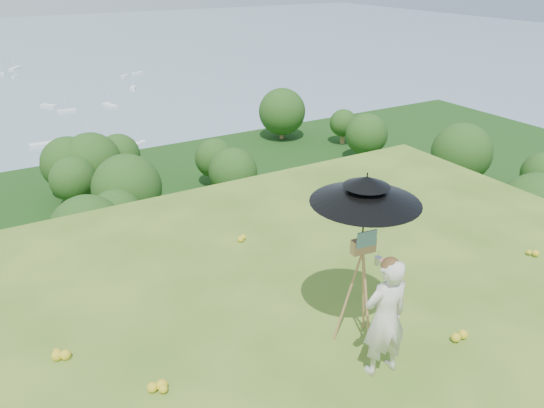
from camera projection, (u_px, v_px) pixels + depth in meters
forest_slope at (79, 392)px, 45.28m from camera, size 140.00×56.00×22.00m
shoreline_tier at (28, 257)px, 79.59m from camera, size 170.00×28.00×8.00m
slope_trees at (50, 249)px, 39.43m from camera, size 110.00×50.00×6.00m
harbor_town at (19, 219)px, 76.87m from camera, size 110.00×22.00×5.00m
wildflowers at (358, 404)px, 5.87m from camera, size 10.00×10.50×0.12m
painter at (385, 318)px, 6.12m from camera, size 0.61×0.44×1.56m
field_easel at (360, 287)px, 6.63m from camera, size 0.69×0.69×1.63m
sun_umbrella at (364, 212)px, 6.23m from camera, size 1.32×1.32×1.00m
painter_cap at (391, 263)px, 5.82m from camera, size 0.21×0.25×0.10m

